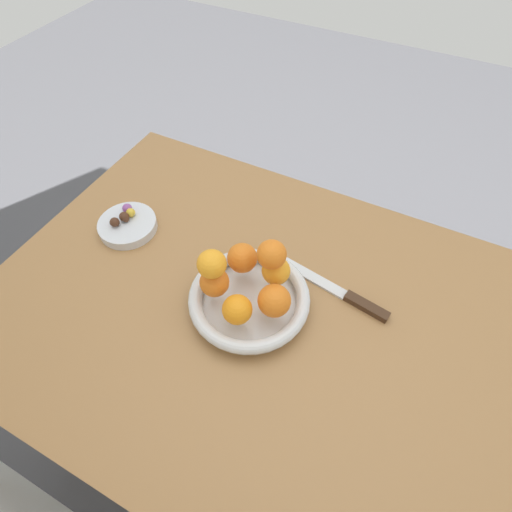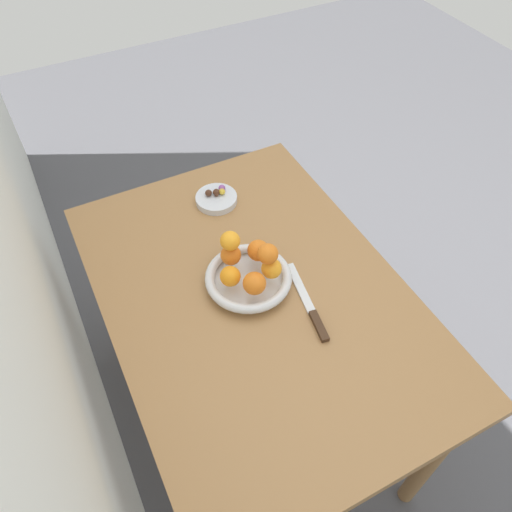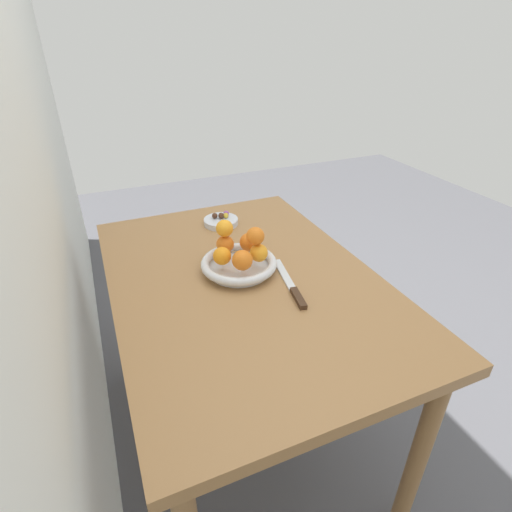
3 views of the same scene
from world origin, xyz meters
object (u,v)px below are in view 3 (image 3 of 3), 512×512
orange_0 (225,244)px  orange_2 (242,260)px  dining_table (244,301)px  orange_4 (249,242)px  orange_1 (222,256)px  candy_ball_0 (221,217)px  orange_6 (255,236)px  candy_ball_3 (221,216)px  orange_5 (225,228)px  orange_3 (259,253)px  knife (291,286)px  candy_ball_4 (215,216)px  candy_dish (221,222)px  candy_ball_2 (226,215)px  candy_ball_1 (226,214)px  fruit_bowl (240,264)px

orange_0 → orange_2: (-0.12, -0.01, 0.00)m
dining_table → orange_4: (0.08, -0.05, 0.16)m
orange_1 → candy_ball_0: size_ratio=3.67×
orange_6 → candy_ball_3: orange_6 is taller
orange_4 → orange_5: (0.02, 0.07, 0.05)m
orange_1 → candy_ball_0: orange_1 is taller
orange_5 → orange_4: bearing=-105.9°
orange_5 → orange_6: same height
orange_3 → knife: 0.14m
candy_ball_0 → knife: 0.48m
orange_5 → candy_ball_4: bearing=-11.2°
candy_dish → candy_ball_2: size_ratio=6.37×
candy_ball_0 → orange_4: bearing=178.6°
candy_dish → orange_5: bearing=164.5°
orange_2 → candy_ball_1: 0.42m
candy_dish → candy_ball_4: (0.01, 0.02, 0.02)m
orange_1 → knife: bearing=-131.4°
candy_ball_1 → knife: size_ratio=0.08×
orange_4 → candy_ball_3: size_ratio=2.70×
orange_5 → candy_ball_1: bearing=-19.6°
candy_ball_3 → knife: (-0.49, -0.05, -0.03)m
dining_table → orange_2: 0.16m
fruit_bowl → candy_ball_2: candy_ball_2 is taller
orange_1 → candy_ball_0: bearing=-18.0°
orange_6 → candy_ball_0: 0.37m
fruit_bowl → orange_2: orange_2 is taller
candy_dish → orange_3: (-0.37, 0.00, 0.06)m
candy_ball_0 → candy_ball_3: candy_ball_3 is taller
candy_dish → fruit_bowl: bearing=171.2°
orange_3 → orange_0: bearing=39.8°
orange_1 → candy_dish: bearing=-17.7°
candy_dish → candy_ball_1: candy_ball_1 is taller
orange_0 → orange_4: bearing=-105.3°
orange_0 → orange_2: size_ratio=0.92×
candy_ball_0 → candy_ball_2: 0.02m
fruit_bowl → orange_4: size_ratio=3.97×
dining_table → fruit_bowl: bearing=-4.9°
orange_4 → candy_ball_0: size_ratio=3.97×
orange_0 → candy_ball_1: (0.29, -0.10, -0.03)m
dining_table → candy_ball_1: 0.42m
fruit_bowl → candy_ball_3: (0.34, -0.06, 0.01)m
candy_ball_1 → candy_ball_2: (-0.01, 0.01, -0.00)m
orange_2 → orange_3: orange_2 is taller
fruit_bowl → orange_6: orange_6 is taller
dining_table → candy_ball_0: bearing=-8.7°
orange_6 → candy_ball_4: size_ratio=2.53×
knife → orange_3: bearing=24.6°
orange_5 → knife: bearing=-148.3°
candy_ball_0 → knife: candy_ball_0 is taller
fruit_bowl → candy_dish: fruit_bowl is taller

